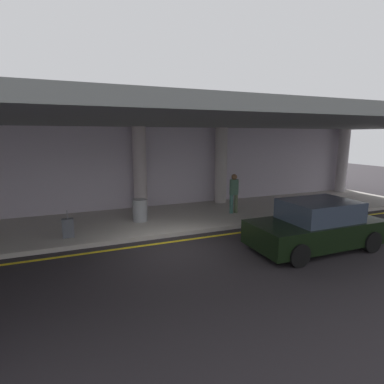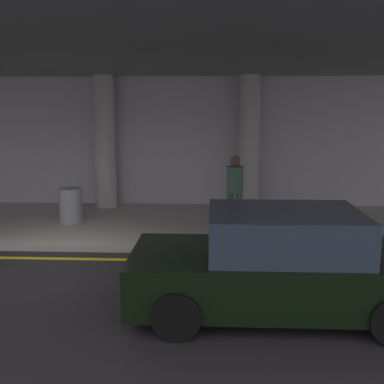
{
  "view_description": "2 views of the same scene",
  "coord_description": "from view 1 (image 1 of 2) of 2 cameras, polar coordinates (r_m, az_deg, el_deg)",
  "views": [
    {
      "loc": [
        -2.86,
        -8.4,
        3.4
      ],
      "look_at": [
        1.57,
        2.52,
        1.22
      ],
      "focal_mm": 28.32,
      "sensor_mm": 36.0,
      "label": 1
    },
    {
      "loc": [
        3.01,
        -7.84,
        2.88
      ],
      "look_at": [
        2.56,
        1.91,
        1.11
      ],
      "focal_mm": 42.56,
      "sensor_mm": 36.0,
      "label": 2
    }
  ],
  "objects": [
    {
      "name": "sidewalk",
      "position": [
        12.31,
        -7.84,
        -5.28
      ],
      "size": [
        26.0,
        4.2,
        0.15
      ],
      "primitive_type": "cube",
      "color": "#B6AFA7",
      "rests_on": "ground"
    },
    {
      "name": "ceiling_overhang",
      "position": [
        11.38,
        -7.7,
        13.18
      ],
      "size": [
        28.0,
        13.2,
        0.3
      ],
      "primitive_type": "cube",
      "color": "slate",
      "rests_on": "support_column_far_left"
    },
    {
      "name": "trash_bin_steel",
      "position": [
        11.88,
        -9.77,
        -3.42
      ],
      "size": [
        0.56,
        0.56,
        0.85
      ],
      "primitive_type": "cylinder",
      "color": "gray",
      "rests_on": "sidewalk"
    },
    {
      "name": "suitcase_upright_primary",
      "position": [
        10.67,
        -22.3,
        -6.3
      ],
      "size": [
        0.36,
        0.22,
        0.9
      ],
      "rotation": [
        0.0,
        0.0,
        0.09
      ],
      "color": "#525760",
      "rests_on": "sidewalk"
    },
    {
      "name": "ground_plane",
      "position": [
        9.5,
        -3.11,
        -10.49
      ],
      "size": [
        60.0,
        60.0,
        0.0
      ],
      "primitive_type": "plane",
      "color": "#272427"
    },
    {
      "name": "support_column_right_mid",
      "position": [
        19.9,
        26.46,
        5.3
      ],
      "size": [
        0.59,
        0.59,
        3.65
      ],
      "primitive_type": "cylinder",
      "color": "#B5ABAE",
      "rests_on": "sidewalk"
    },
    {
      "name": "lane_stripe_yellow",
      "position": [
        10.0,
        -4.18,
        -9.38
      ],
      "size": [
        26.0,
        0.14,
        0.01
      ],
      "primitive_type": "cube",
      "color": "yellow",
      "rests_on": "ground"
    },
    {
      "name": "terminal_back_wall",
      "position": [
        14.12,
        -10.3,
        4.23
      ],
      "size": [
        26.0,
        0.3,
        3.8
      ],
      "primitive_type": "cube",
      "color": "#B9AFBD",
      "rests_on": "ground"
    },
    {
      "name": "support_column_center",
      "position": [
        14.9,
        5.46,
        4.96
      ],
      "size": [
        0.59,
        0.59,
        3.65
      ],
      "primitive_type": "cylinder",
      "color": "#B1A8A4",
      "rests_on": "sidewalk"
    },
    {
      "name": "car_black",
      "position": [
        9.97,
        22.31,
        -5.95
      ],
      "size": [
        4.1,
        1.92,
        1.5
      ],
      "rotation": [
        0.0,
        0.0,
        -0.04
      ],
      "color": "black",
      "rests_on": "ground"
    },
    {
      "name": "support_column_left_mid",
      "position": [
        13.53,
        -9.79,
        4.3
      ],
      "size": [
        0.59,
        0.59,
        3.65
      ],
      "primitive_type": "cylinder",
      "color": "#B9ACAD",
      "rests_on": "sidewalk"
    },
    {
      "name": "traveler_with_luggage",
      "position": [
        12.93,
        7.91,
        0.21
      ],
      "size": [
        0.38,
        0.38,
        1.68
      ],
      "rotation": [
        0.0,
        0.0,
        2.88
      ],
      "color": "#376058",
      "rests_on": "sidewalk"
    }
  ]
}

